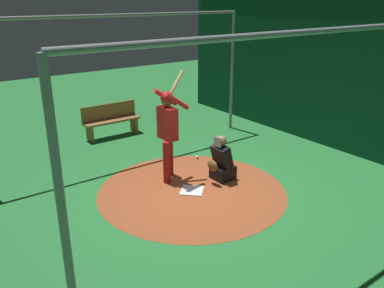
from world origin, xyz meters
TOP-DOWN VIEW (x-y plane):
  - ground_plane at (0.00, 0.00)m, footprint 26.52×26.52m
  - dirt_circle at (0.00, 0.00)m, footprint 3.56×3.56m
  - home_plate at (0.00, 0.00)m, footprint 0.59×0.59m
  - batter at (0.04, -0.74)m, footprint 0.68×0.49m
  - catcher at (-0.78, -0.07)m, footprint 0.58×0.40m
  - back_wall at (-4.21, 0.00)m, footprint 0.22×10.52m
  - cage_frame at (0.00, 0.00)m, footprint 6.46×5.14m
  - bench at (-0.20, -3.85)m, footprint 1.51×0.36m
  - baseball_0 at (-1.05, -1.22)m, footprint 0.07×0.07m

SIDE VIEW (x-z plane):
  - ground_plane at x=0.00m, z-range 0.00..0.00m
  - dirt_circle at x=0.00m, z-range 0.00..0.01m
  - home_plate at x=0.00m, z-range 0.01..0.02m
  - baseball_0 at x=-1.05m, z-range 0.01..0.08m
  - catcher at x=-0.78m, z-range -0.10..0.83m
  - bench at x=-0.20m, z-range 0.01..0.86m
  - batter at x=0.04m, z-range 0.03..2.17m
  - back_wall at x=-4.21m, z-range 0.01..3.71m
  - cage_frame at x=0.00m, z-range 0.66..3.80m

